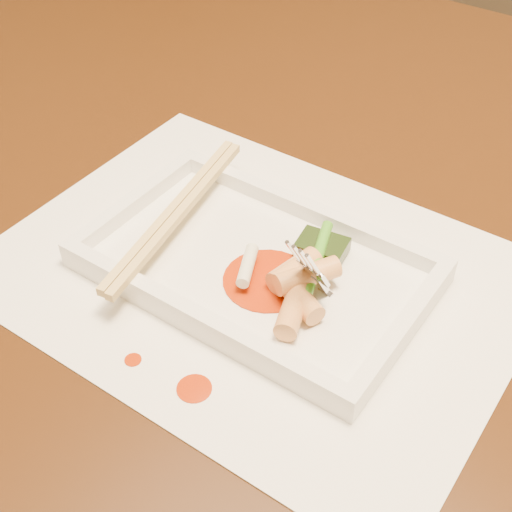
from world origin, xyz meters
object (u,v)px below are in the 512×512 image
Objects in this scene: plate_base at (256,269)px; fork at (356,211)px; table at (268,247)px; chopstick_a at (173,210)px; placemat at (256,274)px.

fork reaches higher than plate_base.
table is 0.18m from chopstick_a.
table is 0.18m from placemat.
plate_base is 0.11m from fork.
chopstick_a reaches higher than table.
fork is at bearing 6.75° from chopstick_a.
fork is (0.15, 0.02, 0.06)m from chopstick_a.
table is at bearing 119.84° from placemat.
table is 5.38× the size of plate_base.
plate_base is at bearing -60.16° from table.
plate_base reaches higher than placemat.
fork is (0.07, 0.02, 0.08)m from plate_base.
plate_base is (0.07, -0.13, 0.11)m from table.
chopstick_a is at bearing 180.00° from placemat.
chopstick_a is at bearing -173.25° from fork.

